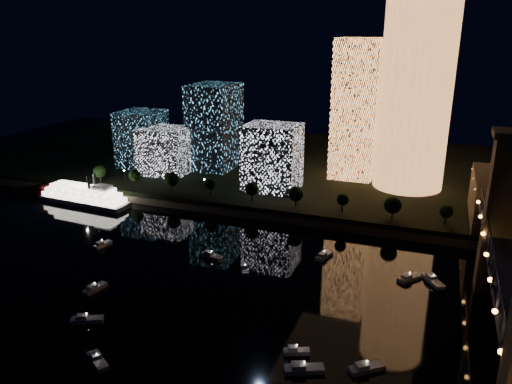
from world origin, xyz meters
TOP-DOWN VIEW (x-y plane):
  - ground at (0.00, 0.00)m, footprint 520.00×520.00m
  - far_bank at (0.00, 160.00)m, footprint 420.00×160.00m
  - seawall at (0.00, 82.00)m, footprint 420.00×6.00m
  - tower_cylindrical at (32.03, 133.95)m, footprint 34.00×34.00m
  - tower_rectangular at (4.34, 142.11)m, footprint 21.37×21.37m
  - midrise_blocks at (-71.15, 122.88)m, footprint 103.34×50.93m
  - riverboat at (-108.54, 70.57)m, footprint 49.75×13.55m
  - motorboats at (-1.85, 17.43)m, footprint 122.46×84.47m
  - esplanade_trees at (-31.16, 88.00)m, footprint 165.74×6.95m
  - street_lamps at (-34.00, 94.00)m, footprint 132.70×0.70m

SIDE VIEW (x-z plane):
  - ground at x=0.00m, z-range 0.00..0.00m
  - motorboats at x=-1.85m, z-range -0.58..2.20m
  - seawall at x=0.00m, z-range 0.00..3.00m
  - far_bank at x=0.00m, z-range 0.00..5.00m
  - riverboat at x=-108.54m, z-range -3.61..11.21m
  - street_lamps at x=-34.00m, z-range 6.20..11.85m
  - esplanade_trees at x=-31.16m, z-range 5.98..14.96m
  - midrise_blocks at x=-71.15m, z-range 0.16..44.64m
  - tower_rectangular at x=4.34m, z-range 5.00..73.00m
  - tower_cylindrical at x=32.03m, z-range 5.13..91.19m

